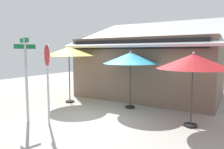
{
  "coord_description": "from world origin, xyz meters",
  "views": [
    {
      "loc": [
        4.64,
        -6.39,
        2.56
      ],
      "look_at": [
        0.06,
        1.2,
        1.6
      ],
      "focal_mm": 34.05,
      "sensor_mm": 36.0,
      "label": 1
    }
  ],
  "objects_px": {
    "patio_umbrella_teal_center": "(130,58)",
    "patio_umbrella_crimson_right": "(193,62)",
    "patio_umbrella_mustard_left": "(69,52)",
    "stop_sign": "(47,69)",
    "street_sign_post": "(26,72)"
  },
  "relations": [
    {
      "from": "stop_sign",
      "to": "patio_umbrella_teal_center",
      "type": "xyz_separation_m",
      "value": [
        1.46,
        3.46,
        0.28
      ]
    },
    {
      "from": "street_sign_post",
      "to": "patio_umbrella_mustard_left",
      "type": "relative_size",
      "value": 1.07
    },
    {
      "from": "patio_umbrella_teal_center",
      "to": "patio_umbrella_crimson_right",
      "type": "relative_size",
      "value": 1.01
    },
    {
      "from": "street_sign_post",
      "to": "patio_umbrella_mustard_left",
      "type": "height_order",
      "value": "street_sign_post"
    },
    {
      "from": "patio_umbrella_teal_center",
      "to": "patio_umbrella_crimson_right",
      "type": "bearing_deg",
      "value": -20.76
    },
    {
      "from": "stop_sign",
      "to": "patio_umbrella_crimson_right",
      "type": "distance_m",
      "value": 4.92
    },
    {
      "from": "patio_umbrella_crimson_right",
      "to": "patio_umbrella_mustard_left",
      "type": "bearing_deg",
      "value": 175.12
    },
    {
      "from": "patio_umbrella_mustard_left",
      "to": "patio_umbrella_teal_center",
      "type": "bearing_deg",
      "value": 10.38
    },
    {
      "from": "patio_umbrella_teal_center",
      "to": "patio_umbrella_crimson_right",
      "type": "xyz_separation_m",
      "value": [
        2.85,
        -1.08,
        -0.04
      ]
    },
    {
      "from": "stop_sign",
      "to": "patio_umbrella_crimson_right",
      "type": "height_order",
      "value": "stop_sign"
    },
    {
      "from": "patio_umbrella_mustard_left",
      "to": "patio_umbrella_teal_center",
      "type": "distance_m",
      "value": 3.18
    },
    {
      "from": "patio_umbrella_teal_center",
      "to": "patio_umbrella_crimson_right",
      "type": "distance_m",
      "value": 3.05
    },
    {
      "from": "patio_umbrella_mustard_left",
      "to": "patio_umbrella_teal_center",
      "type": "xyz_separation_m",
      "value": [
        3.11,
        0.57,
        -0.29
      ]
    },
    {
      "from": "street_sign_post",
      "to": "patio_umbrella_teal_center",
      "type": "distance_m",
      "value": 4.36
    },
    {
      "from": "street_sign_post",
      "to": "patio_umbrella_teal_center",
      "type": "xyz_separation_m",
      "value": [
        2.35,
        3.65,
        0.42
      ]
    }
  ]
}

